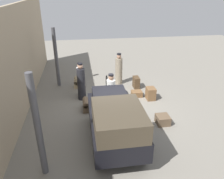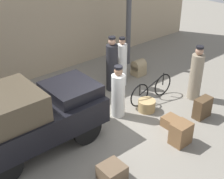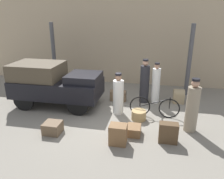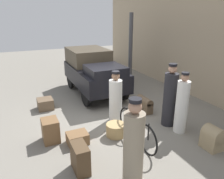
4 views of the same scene
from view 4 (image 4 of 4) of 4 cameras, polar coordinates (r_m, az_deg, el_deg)
ground_plane at (r=7.24m, az=-2.11°, el=-6.85°), size 30.00×30.00×0.00m
station_building_facade at (r=8.93m, az=23.18°, el=11.75°), size 16.00×0.15×4.50m
canopy_pillar_left at (r=10.82m, az=4.86°, el=10.87°), size 0.19×0.19×3.24m
truck at (r=9.08m, az=-4.95°, el=5.16°), size 3.57×1.67×1.76m
bicycle at (r=5.70m, az=6.38°, el=-10.28°), size 1.82×0.04×0.81m
wicker_basket at (r=6.08m, az=0.98°, el=-10.47°), size 0.53×0.53×0.35m
porter_lifting_near_truck at (r=6.30m, az=17.78°, el=-3.95°), size 0.34×0.34×1.74m
conductor_in_dark_uniform at (r=4.28m, az=5.65°, el=-14.52°), size 0.40×0.40×1.79m
porter_standing_middle at (r=6.58m, az=14.90°, el=-2.10°), size 0.39×0.39×1.88m
porter_carrying_trunk at (r=6.66m, az=0.93°, el=-2.46°), size 0.40×0.40×1.59m
trunk_barrel_dark at (r=7.55m, az=8.47°, el=-3.71°), size 0.69×0.26×0.51m
trunk_large_brown at (r=6.02m, az=24.84°, el=-11.35°), size 0.45×0.40×0.60m
suitcase_small_leather at (r=5.84m, az=-9.00°, el=-12.44°), size 0.43×0.53×0.29m
suitcase_tan_flat at (r=6.01m, az=-15.77°, el=-10.23°), size 0.51×0.41×0.61m
suitcase_black_upright at (r=4.85m, az=-8.31°, el=-17.32°), size 0.55×0.30×0.62m
trunk_wicker_pale at (r=8.02m, az=-17.01°, el=-3.60°), size 0.54×0.52×0.37m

